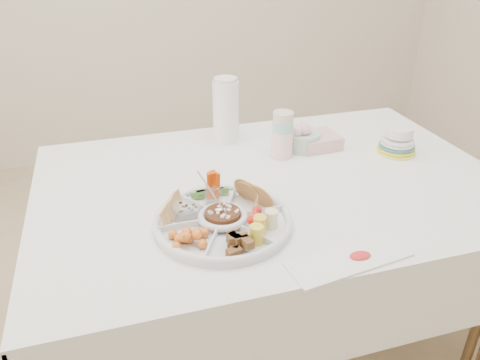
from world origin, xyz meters
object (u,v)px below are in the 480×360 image
object	(u,v)px
plate_stack	(397,142)
dining_table	(269,271)
thermos	(226,110)
party_tray	(223,219)

from	to	relation	value
plate_stack	dining_table	bearing A→B (deg)	-171.93
thermos	plate_stack	size ratio (longest dim) A/B	1.83
dining_table	party_tray	bearing A→B (deg)	-137.42
party_tray	plate_stack	distance (m)	0.79
dining_table	party_tray	world-z (taller)	party_tray
thermos	plate_stack	distance (m)	0.64
party_tray	thermos	size ratio (longest dim) A/B	1.49
plate_stack	party_tray	bearing A→B (deg)	-159.19
party_tray	plate_stack	xyz separation A→B (m)	(0.74, 0.28, 0.02)
dining_table	plate_stack	distance (m)	0.67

